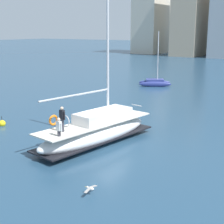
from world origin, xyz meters
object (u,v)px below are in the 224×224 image
Objects in this scene: main_sailboat at (97,130)px; seagull at (90,188)px; moored_catamaran at (155,82)px; mooring_buoy at (2,124)px.

seagull is at bearing -56.87° from main_sailboat.
seagull is at bearing -69.23° from moored_catamaran.
mooring_buoy is at bearing -176.24° from main_sailboat.
mooring_buoy is (-13.09, 5.71, -0.15)m from seagull.
main_sailboat reaches higher than mooring_buoy.
mooring_buoy is at bearing 156.44° from seagull.
moored_catamaran is (-7.53, 24.40, -0.35)m from main_sailboat.
mooring_buoy is at bearing -93.32° from moored_catamaran.
seagull is at bearing -23.56° from mooring_buoy.
seagull is 14.29m from mooring_buoy.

